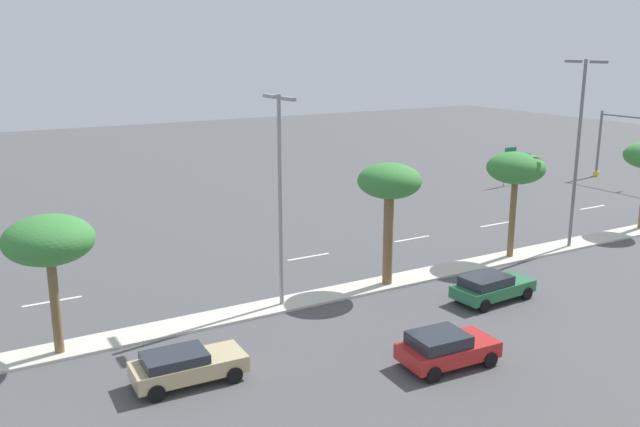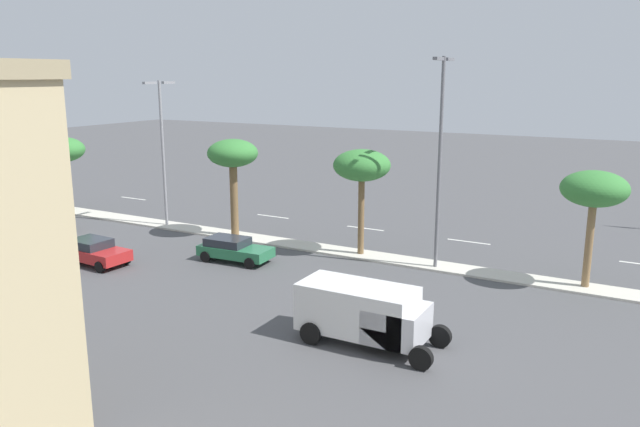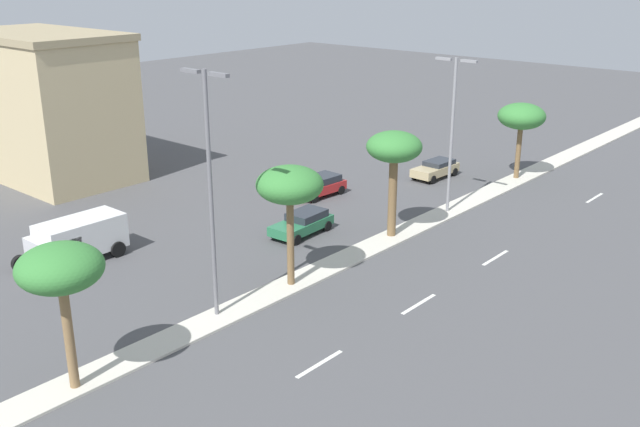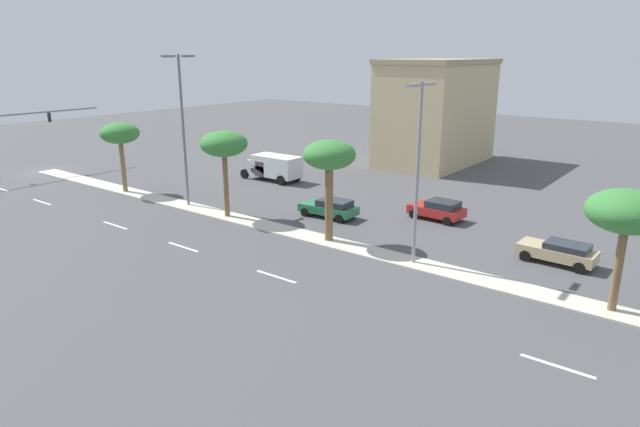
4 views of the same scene
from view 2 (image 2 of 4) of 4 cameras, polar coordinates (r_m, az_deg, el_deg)
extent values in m
plane|color=#4C4C4F|center=(42.86, -9.69, -1.79)|extent=(160.00, 160.00, 0.00)
cube|color=beige|center=(50.07, -19.32, -0.17)|extent=(1.80, 96.20, 0.12)
cube|color=silver|center=(41.23, 13.51, -2.54)|extent=(0.20, 2.80, 0.01)
cube|color=silver|center=(43.65, 4.18, -1.37)|extent=(0.20, 2.80, 0.01)
cube|color=silver|center=(47.30, -4.35, -0.27)|extent=(0.20, 2.80, 0.01)
cube|color=silver|center=(56.43, -16.79, 1.34)|extent=(0.20, 2.80, 0.01)
cylinder|color=olive|center=(33.66, 23.50, -2.56)|extent=(0.38, 0.38, 4.45)
ellipsoid|color=#387F38|center=(33.08, 23.92, 2.10)|extent=(3.23, 3.23, 1.77)
cylinder|color=brown|center=(36.61, 3.80, -0.12)|extent=(0.37, 0.37, 4.73)
ellipsoid|color=#387F38|center=(36.07, 3.87, 4.45)|extent=(3.34, 3.34, 1.84)
cylinder|color=brown|center=(41.01, -7.90, 1.32)|extent=(0.51, 0.51, 4.92)
ellipsoid|color=#387F38|center=(40.52, -8.03, 5.53)|extent=(3.27, 3.27, 1.80)
cylinder|color=brown|center=(52.42, -22.45, 2.52)|extent=(0.38, 0.38, 4.15)
ellipsoid|color=#387F38|center=(52.06, -22.71, 5.44)|extent=(3.54, 3.54, 1.95)
cylinder|color=slate|center=(34.00, 10.93, 4.39)|extent=(0.20, 0.20, 11.39)
cube|color=slate|center=(32.82, 10.84, 13.82)|extent=(1.10, 0.24, 0.16)
cube|color=slate|center=(34.53, 11.80, 13.71)|extent=(1.10, 0.24, 0.16)
cylinder|color=gray|center=(44.62, -14.23, 5.30)|extent=(0.20, 0.20, 10.05)
cube|color=gray|center=(43.64, -15.40, 11.51)|extent=(1.10, 0.24, 0.16)
cube|color=gray|center=(44.95, -13.78, 11.62)|extent=(1.10, 0.24, 0.16)
cube|color=#287047|center=(36.15, -7.77, -3.45)|extent=(2.05, 4.36, 0.58)
cube|color=#262B33|center=(36.30, -8.50, -2.55)|extent=(1.76, 2.44, 0.46)
cylinder|color=black|center=(36.16, -5.02, -3.85)|extent=(0.26, 0.65, 0.64)
cylinder|color=black|center=(34.76, -6.46, -4.57)|extent=(0.26, 0.65, 0.64)
cylinder|color=black|center=(37.72, -8.94, -3.26)|extent=(0.26, 0.65, 0.64)
cylinder|color=black|center=(36.38, -10.47, -3.92)|extent=(0.26, 0.65, 0.64)
cube|color=red|center=(37.44, -19.85, -3.50)|extent=(2.10, 3.97, 0.62)
cube|color=#262B33|center=(37.67, -20.38, -2.57)|extent=(1.82, 2.22, 0.49)
cylinder|color=black|center=(37.05, -17.42, -3.99)|extent=(0.25, 0.65, 0.64)
cylinder|color=black|center=(35.97, -19.59, -4.65)|extent=(0.25, 0.65, 0.64)
cylinder|color=black|center=(39.09, -20.03, -3.32)|extent=(0.25, 0.65, 0.64)
cylinder|color=black|center=(38.07, -22.16, -3.92)|extent=(0.25, 0.65, 0.64)
cube|color=tan|center=(46.81, -24.01, -0.70)|extent=(1.90, 4.26, 0.62)
cube|color=#262B33|center=(47.14, -24.43, -0.04)|extent=(1.66, 2.37, 0.36)
cylinder|color=black|center=(46.18, -22.09, -1.10)|extent=(0.24, 0.65, 0.64)
cylinder|color=black|center=(45.24, -23.75, -1.52)|extent=(0.24, 0.65, 0.64)
cylinder|color=black|center=(48.52, -24.19, -0.66)|extent=(0.24, 0.65, 0.64)
cylinder|color=black|center=(47.63, -25.81, -1.04)|extent=(0.24, 0.65, 0.64)
cube|color=silver|center=(24.65, 7.09, -9.94)|extent=(2.22, 2.19, 1.38)
cube|color=silver|center=(25.18, 3.44, -8.70)|extent=(2.22, 4.66, 1.93)
cylinder|color=black|center=(25.46, 10.98, -11.02)|extent=(0.28, 0.90, 0.90)
cylinder|color=black|center=(23.54, 9.26, -12.99)|extent=(0.28, 0.90, 0.90)
cylinder|color=black|center=(27.08, 1.52, -9.30)|extent=(0.28, 0.90, 0.90)
cylinder|color=black|center=(25.28, -0.83, -10.95)|extent=(0.28, 0.90, 0.90)
camera|label=1|loc=(44.42, -56.16, 9.45)|focal=38.11mm
camera|label=3|loc=(56.67, 39.91, 15.01)|focal=40.45mm
camera|label=4|loc=(73.51, -8.04, 13.40)|focal=30.89mm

